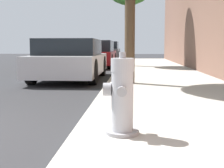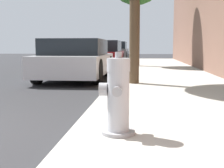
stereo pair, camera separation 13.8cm
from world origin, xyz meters
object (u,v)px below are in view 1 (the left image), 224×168
at_px(fire_hydrant, 122,97).
at_px(parked_car_near, 71,60).
at_px(parked_car_far, 105,52).
at_px(parked_car_mid, 97,54).

height_order(fire_hydrant, parked_car_near, parked_car_near).
height_order(fire_hydrant, parked_car_far, parked_car_far).
bearing_deg(parked_car_near, parked_car_far, 89.75).
distance_m(parked_car_near, parked_car_mid, 5.97).
bearing_deg(parked_car_mid, parked_car_near, -91.07).
relative_size(parked_car_near, parked_car_far, 1.08).
relative_size(fire_hydrant, parked_car_near, 0.20).
bearing_deg(parked_car_near, parked_car_mid, 88.93).
height_order(parked_car_mid, parked_car_far, parked_car_far).
xyz_separation_m(fire_hydrant, parked_car_near, (-1.73, 6.24, 0.10)).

